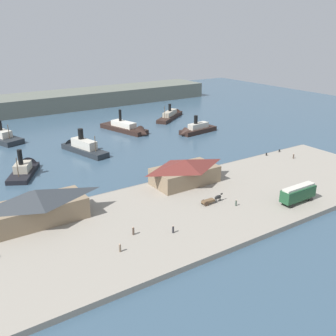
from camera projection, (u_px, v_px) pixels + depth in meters
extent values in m
plane|color=#385166|center=(166.00, 176.00, 110.31)|extent=(320.00, 320.00, 0.00)
cube|color=gray|center=(216.00, 202.00, 92.91)|extent=(110.00, 36.00, 1.20)
cube|color=slate|center=(173.00, 178.00, 107.32)|extent=(110.00, 0.80, 1.00)
cube|color=#847056|center=(38.00, 212.00, 81.32)|extent=(19.95, 8.55, 4.69)
pyramid|color=#33383D|center=(36.00, 196.00, 80.03)|extent=(20.34, 8.98, 2.71)
cube|color=#847056|center=(185.00, 175.00, 101.74)|extent=(17.03, 9.30, 4.37)
pyramid|color=maroon|center=(185.00, 163.00, 100.61)|extent=(17.37, 9.77, 2.16)
cube|color=#1E4C2D|center=(298.00, 193.00, 90.35)|extent=(9.69, 2.72, 2.79)
cube|color=beige|center=(299.00, 187.00, 89.78)|extent=(9.31, 1.90, 0.50)
cylinder|color=black|center=(302.00, 195.00, 93.82)|extent=(0.90, 0.18, 0.90)
cylinder|color=black|center=(311.00, 199.00, 91.69)|extent=(0.90, 0.18, 0.90)
cylinder|color=black|center=(283.00, 202.00, 90.30)|extent=(0.90, 0.18, 0.90)
cylinder|color=black|center=(292.00, 206.00, 88.17)|extent=(0.90, 0.18, 0.90)
cube|color=brown|center=(208.00, 201.00, 89.87)|extent=(3.19, 1.24, 0.50)
cylinder|color=#4C3828|center=(203.00, 202.00, 89.95)|extent=(1.20, 0.10, 1.20)
cylinder|color=#4C3828|center=(206.00, 204.00, 88.98)|extent=(1.20, 0.10, 1.20)
ellipsoid|color=black|center=(218.00, 197.00, 91.34)|extent=(2.00, 0.70, 0.90)
ellipsoid|color=black|center=(222.00, 194.00, 91.72)|extent=(0.70, 0.32, 0.44)
cylinder|color=black|center=(219.00, 198.00, 92.02)|extent=(0.16, 0.16, 1.00)
cylinder|color=black|center=(220.00, 199.00, 91.70)|extent=(0.16, 0.16, 1.00)
cylinder|color=black|center=(215.00, 200.00, 91.39)|extent=(0.16, 0.16, 1.00)
cylinder|color=black|center=(216.00, 200.00, 91.08)|extent=(0.16, 0.16, 1.00)
cylinder|color=#4C3D33|center=(293.00, 156.00, 120.99)|extent=(0.39, 0.39, 1.34)
sphere|color=#CCA889|center=(294.00, 154.00, 120.72)|extent=(0.25, 0.25, 0.25)
cylinder|color=#4C3D33|center=(133.00, 231.00, 76.84)|extent=(0.44, 0.44, 1.50)
sphere|color=#CCA889|center=(133.00, 227.00, 76.53)|extent=(0.27, 0.27, 0.27)
cylinder|color=#3D4C42|center=(236.00, 203.00, 89.24)|extent=(0.38, 0.38, 1.30)
sphere|color=#CCA889|center=(236.00, 200.00, 88.97)|extent=(0.24, 0.24, 0.24)
cylinder|color=#6B5B4C|center=(120.00, 248.00, 71.06)|extent=(0.42, 0.42, 1.42)
sphere|color=#CCA889|center=(120.00, 244.00, 70.77)|extent=(0.26, 0.26, 0.26)
cylinder|color=#232328|center=(173.00, 230.00, 77.57)|extent=(0.41, 0.41, 1.39)
sphere|color=#CCA889|center=(173.00, 226.00, 77.29)|extent=(0.25, 0.25, 0.25)
cylinder|color=black|center=(279.00, 151.00, 127.25)|extent=(0.44, 0.44, 0.90)
cylinder|color=black|center=(266.00, 154.00, 123.83)|extent=(0.44, 0.44, 0.90)
cube|color=black|center=(170.00, 117.00, 177.69)|extent=(20.96, 17.07, 1.57)
cone|color=black|center=(178.00, 112.00, 187.63)|extent=(5.74, 5.76, 4.17)
cube|color=#B2A893|center=(170.00, 113.00, 177.05)|extent=(11.01, 9.15, 2.10)
cylinder|color=black|center=(170.00, 107.00, 176.00)|extent=(1.26, 1.26, 3.24)
cylinder|color=brown|center=(165.00, 112.00, 170.51)|extent=(0.24, 0.24, 5.48)
cube|color=black|center=(198.00, 130.00, 154.71)|extent=(16.73, 7.12, 1.78)
cone|color=black|center=(183.00, 134.00, 149.77)|extent=(3.47, 4.99, 4.67)
cube|color=beige|center=(198.00, 126.00, 154.04)|extent=(9.12, 4.02, 2.12)
cylinder|color=black|center=(196.00, 120.00, 152.21)|extent=(1.48, 1.48, 3.27)
cube|color=#23282D|center=(85.00, 150.00, 129.94)|extent=(9.89, 20.60, 1.84)
cone|color=#23282D|center=(67.00, 145.00, 136.16)|extent=(5.19, 4.62, 4.41)
cube|color=beige|center=(84.00, 144.00, 129.14)|extent=(5.81, 10.74, 2.81)
cylinder|color=black|center=(81.00, 134.00, 128.97)|extent=(1.77, 1.77, 3.50)
cylinder|color=brown|center=(95.00, 144.00, 124.98)|extent=(0.24, 0.24, 5.24)
cube|color=#23282D|center=(1.00, 139.00, 143.23)|extent=(13.46, 20.87, 1.89)
cube|color=beige|center=(0.00, 133.00, 142.48)|extent=(7.29, 10.68, 2.44)
cylinder|color=black|center=(0.00, 125.00, 140.92)|extent=(1.36, 1.36, 3.68)
cylinder|color=brown|center=(9.00, 132.00, 138.74)|extent=(0.24, 0.24, 5.33)
cube|color=black|center=(124.00, 129.00, 157.21)|extent=(11.77, 23.38, 1.80)
cone|color=black|center=(143.00, 134.00, 150.21)|extent=(6.39, 5.35, 5.53)
cube|color=silver|center=(124.00, 124.00, 156.54)|extent=(6.64, 11.77, 2.09)
cylinder|color=black|center=(120.00, 115.00, 156.53)|extent=(1.10, 1.10, 4.63)
cube|color=black|center=(23.00, 173.00, 110.84)|extent=(12.41, 16.35, 1.29)
cone|color=black|center=(30.00, 164.00, 118.09)|extent=(5.84, 4.90, 5.14)
cube|color=#B2A893|center=(23.00, 167.00, 110.21)|extent=(6.14, 6.85, 2.35)
cylinder|color=black|center=(20.00, 157.00, 108.06)|extent=(1.32, 1.32, 4.31)
cylinder|color=brown|center=(17.00, 167.00, 105.32)|extent=(0.24, 0.24, 5.52)
cube|color=#60665B|center=(47.00, 102.00, 194.89)|extent=(180.00, 24.00, 8.00)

